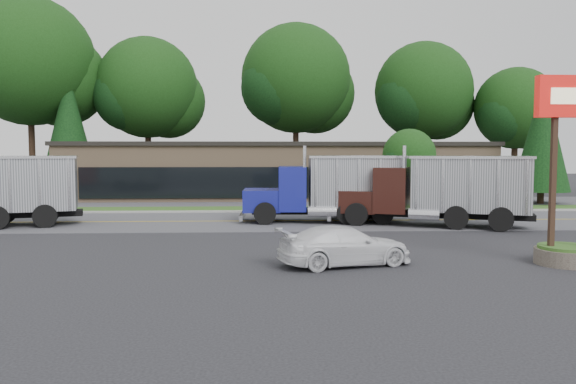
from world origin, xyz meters
The scene contains 19 objects.
ground centered at (0.00, 0.00, 0.00)m, with size 140.00×140.00×0.00m, color #343439.
road centered at (0.00, 9.00, 0.00)m, with size 60.00×8.00×0.02m, color slate.
center_line centered at (0.00, 9.00, 0.00)m, with size 60.00×0.12×0.01m, color gold.
curb centered at (0.00, 13.20, 0.00)m, with size 60.00×0.30×0.12m, color #9E9E99.
grass_verge centered at (0.00, 15.00, 0.00)m, with size 60.00×3.40×0.03m, color #2C5F20.
far_parking centered at (0.00, 20.00, 0.00)m, with size 60.00×7.00×0.02m, color slate.
strip_mall centered at (2.00, 26.00, 2.00)m, with size 32.00×12.00×4.00m, color #A08062.
bilo_sign centered at (10.50, -2.50, 2.02)m, with size 2.20×1.90×5.95m.
tree_far_a centered at (-19.81, 32.15, 11.10)m, with size 12.19×11.48×17.39m.
tree_far_b centered at (-9.85, 34.12, 9.12)m, with size 10.02×9.43×14.30m.
tree_far_c centered at (4.17, 34.13, 10.01)m, with size 11.00×10.35×15.69m.
tree_far_d centered at (16.15, 33.12, 8.86)m, with size 9.73×9.16×13.88m.
tree_far_e centered at (24.12, 31.09, 7.19)m, with size 7.90×7.43×11.27m.
evergreen_left centered at (-16.00, 30.00, 5.87)m, with size 4.70×4.70×10.67m.
evergreen_right centered at (20.00, 18.00, 4.74)m, with size 3.80×3.80×8.64m.
tree_verge centered at (10.05, 15.04, 3.18)m, with size 3.51×3.31×5.01m.
dump_truck_blue centered at (4.43, 8.59, 1.80)m, with size 8.26×2.90×3.36m.
dump_truck_maroon centered at (9.45, 6.72, 1.81)m, with size 9.44×5.48×3.36m.
rally_car centered at (3.45, -2.31, 0.62)m, with size 1.73×4.26×1.24m, color silver.
Camera 1 is at (0.88, -19.75, 3.59)m, focal length 35.00 mm.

